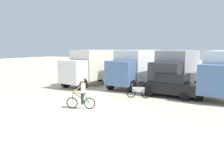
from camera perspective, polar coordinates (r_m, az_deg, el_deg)
name	(u,v)px	position (r m, az deg, el deg)	size (l,w,h in m)	color
ground_plane	(87,112)	(13.09, -6.18, -6.86)	(120.00, 120.00, 0.00)	beige
box_truck_cream_rv	(94,66)	(22.09, -4.57, 4.62)	(3.12, 6.97, 3.35)	beige
box_truck_white_box	(136,66)	(21.29, 5.93, 4.43)	(2.79, 6.88, 3.35)	white
box_truck_grey_hauler	(177,68)	(20.02, 15.81, 3.84)	(2.78, 6.88, 3.35)	#9E9EA3
sedan_parked	(170,85)	(17.23, 14.38, -0.22)	(4.34, 2.13, 1.76)	black
cyclist_orange_shirt	(82,95)	(13.52, -7.60, -2.68)	(1.61, 0.80, 1.82)	black
bicycle_spare	(138,92)	(16.49, 6.56, -2.12)	(1.70, 0.59, 0.97)	black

